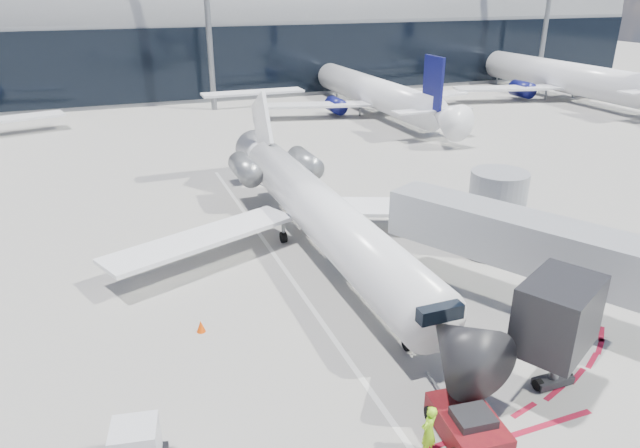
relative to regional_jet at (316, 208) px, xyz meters
name	(u,v)px	position (x,y,z in m)	size (l,w,h in m)	color
ground	(304,297)	(-2.61, -5.23, -2.53)	(260.00, 260.00, 0.00)	gray
apron_centerline	(292,279)	(-2.61, -3.23, -2.52)	(0.25, 40.00, 0.01)	silver
terminal_building	(152,30)	(-2.61, 59.74, 6.00)	(150.00, 24.15, 24.00)	gray
jet_bridge	(513,237)	(7.18, -8.25, 0.48)	(10.03, 15.20, 4.90)	#9C9FA4
light_mast_centre	(207,3)	(2.39, 42.77, 9.97)	(0.70, 0.70, 25.00)	slate
regional_jet	(316,208)	(0.00, 0.00, 0.00)	(24.48, 30.19, 7.56)	white
pushback_tug	(468,424)	(-0.57, -16.21, -1.98)	(2.28, 4.79, 1.23)	#540C13
ramp_worker	(429,431)	(-2.24, -16.38, -1.57)	(0.70, 0.46, 1.92)	#97E918
uld_container	(136,448)	(-11.20, -13.62, -1.69)	(2.03, 1.81, 1.68)	black
safety_cone_left	(201,326)	(-7.95, -6.47, -2.25)	(0.40, 0.40, 0.56)	#ED4705
bg_airliner_2	(373,70)	(19.85, 33.73, 2.54)	(31.33, 33.18, 10.14)	white
bg_airliner_3	(560,54)	(48.13, 34.39, 3.29)	(35.93, 38.05, 11.63)	white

